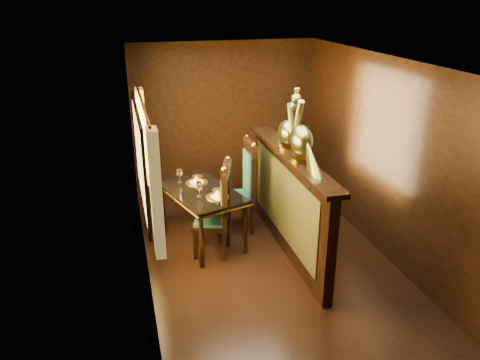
{
  "coord_description": "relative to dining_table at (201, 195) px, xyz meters",
  "views": [
    {
      "loc": [
        -1.67,
        -4.82,
        3.2
      ],
      "look_at": [
        -0.35,
        0.18,
        1.11
      ],
      "focal_mm": 35.0,
      "sensor_mm": 36.0,
      "label": 1
    }
  ],
  "objects": [
    {
      "name": "chair_right",
      "position": [
        0.65,
        0.22,
        0.02
      ],
      "size": [
        0.5,
        0.54,
        1.36
      ],
      "rotation": [
        0.0,
        0.0,
        -0.03
      ],
      "color": "black",
      "rests_on": "ground"
    },
    {
      "name": "peacock_left",
      "position": [
        1.05,
        -0.81,
        1.08
      ],
      "size": [
        0.26,
        0.69,
        0.82
      ],
      "primitive_type": null,
      "color": "#1C5440",
      "rests_on": "partition"
    },
    {
      "name": "dining_table",
      "position": [
        0.0,
        0.0,
        0.0
      ],
      "size": [
        1.14,
        1.47,
        0.96
      ],
      "rotation": [
        0.0,
        0.0,
        0.31
      ],
      "color": "black",
      "rests_on": "ground"
    },
    {
      "name": "room_shell",
      "position": [
        0.64,
        -0.77,
        0.89
      ],
      "size": [
        3.04,
        5.04,
        2.52
      ],
      "color": "black",
      "rests_on": "ground"
    },
    {
      "name": "peacock_right",
      "position": [
        1.05,
        -0.36,
        1.02
      ],
      "size": [
        0.22,
        0.59,
        0.7
      ],
      "primitive_type": null,
      "color": "#1C5440",
      "rests_on": "partition"
    },
    {
      "name": "partition",
      "position": [
        1.04,
        -0.49,
        0.02
      ],
      "size": [
        0.26,
        2.7,
        1.36
      ],
      "color": "black",
      "rests_on": "ground"
    },
    {
      "name": "ground",
      "position": [
        0.72,
        -0.79,
        -0.69
      ],
      "size": [
        5.0,
        5.0,
        0.0
      ],
      "primitive_type": "plane",
      "color": "black",
      "rests_on": "ground"
    },
    {
      "name": "chair_left",
      "position": [
        0.18,
        -0.36,
        -0.02
      ],
      "size": [
        0.59,
        0.61,
        1.28
      ],
      "rotation": [
        0.0,
        0.0,
        -0.34
      ],
      "color": "black",
      "rests_on": "ground"
    }
  ]
}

